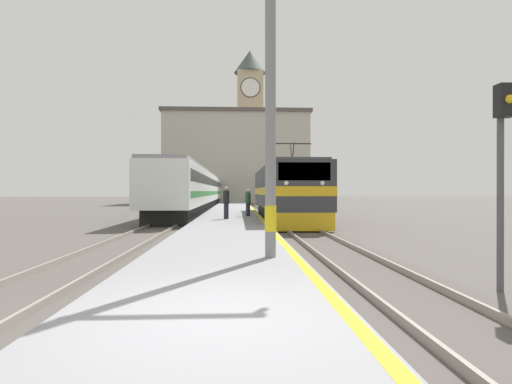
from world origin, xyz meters
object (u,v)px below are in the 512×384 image
(catenary_mast, at_px, (274,89))
(person_on_platform, at_px, (226,202))
(clock_tower, at_px, (250,121))
(passenger_train, at_px, (204,190))
(signal_post, at_px, (503,152))
(locomotive_train, at_px, (284,192))
(second_waiting_passenger, at_px, (248,202))

(catenary_mast, relative_size, person_on_platform, 4.40)
(clock_tower, bearing_deg, passenger_train, -102.57)
(passenger_train, distance_m, catenary_mast, 37.49)
(catenary_mast, height_order, signal_post, catenary_mast)
(clock_tower, height_order, signal_post, clock_tower)
(person_on_platform, height_order, signal_post, signal_post)
(locomotive_train, xyz_separation_m, passenger_train, (-6.74, 21.42, 0.22))
(locomotive_train, bearing_deg, person_on_platform, -140.06)
(second_waiting_passenger, bearing_deg, clock_tower, 87.91)
(locomotive_train, distance_m, signal_post, 17.97)
(passenger_train, xyz_separation_m, person_on_platform, (3.20, -24.39, -0.72))
(signal_post, bearing_deg, locomotive_train, 96.08)
(locomotive_train, height_order, signal_post, locomotive_train)
(locomotive_train, height_order, clock_tower, clock_tower)
(signal_post, bearing_deg, person_on_platform, 110.09)
(passenger_train, height_order, person_on_platform, passenger_train)
(second_waiting_passenger, bearing_deg, person_on_platform, -117.01)
(locomotive_train, xyz_separation_m, signal_post, (1.90, -17.85, 0.79))
(catenary_mast, distance_m, second_waiting_passenger, 15.54)
(passenger_train, bearing_deg, clock_tower, 77.43)
(passenger_train, relative_size, second_waiting_passenger, 32.08)
(catenary_mast, bearing_deg, signal_post, -28.08)
(locomotive_train, relative_size, catenary_mast, 1.95)
(catenary_mast, height_order, second_waiting_passenger, catenary_mast)
(passenger_train, distance_m, signal_post, 40.22)
(signal_post, bearing_deg, second_waiting_passenger, 103.51)
(second_waiting_passenger, bearing_deg, passenger_train, 101.54)
(passenger_train, relative_size, clock_tower, 1.89)
(passenger_train, height_order, clock_tower, clock_tower)
(locomotive_train, relative_size, clock_tower, 0.54)
(locomotive_train, distance_m, person_on_platform, 4.65)
(second_waiting_passenger, relative_size, signal_post, 0.44)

